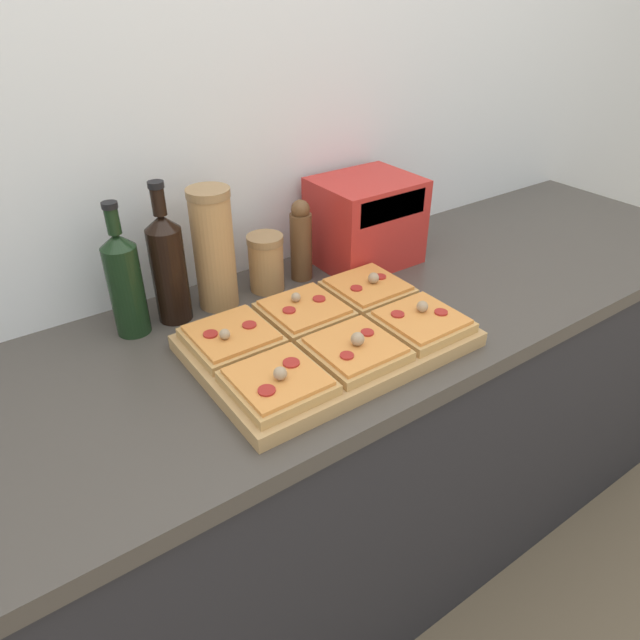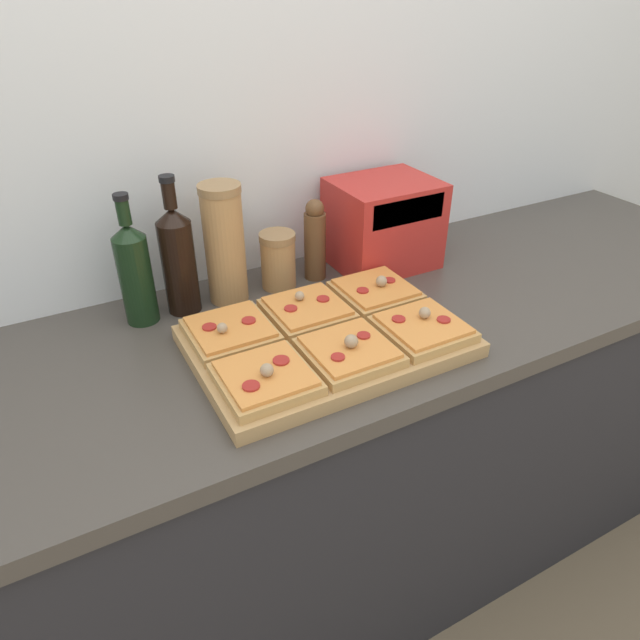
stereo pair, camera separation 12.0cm
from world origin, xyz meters
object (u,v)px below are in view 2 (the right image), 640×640
(wine_bottle, at_px, (178,259))
(cutting_board, at_px, (327,341))
(pepper_mill, at_px, (315,240))
(olive_oil_bottle, at_px, (135,272))
(grain_jar_tall, at_px, (225,244))
(grain_jar_short, at_px, (278,260))
(toaster_oven, at_px, (383,223))

(wine_bottle, bearing_deg, cutting_board, -54.03)
(pepper_mill, bearing_deg, olive_oil_bottle, 180.00)
(pepper_mill, bearing_deg, grain_jar_tall, 180.00)
(cutting_board, relative_size, olive_oil_bottle, 1.86)
(cutting_board, xyz_separation_m, grain_jar_short, (0.03, 0.30, 0.06))
(toaster_oven, bearing_deg, olive_oil_bottle, 178.93)
(wine_bottle, xyz_separation_m, toaster_oven, (0.54, -0.01, -0.02))
(cutting_board, relative_size, wine_bottle, 1.73)
(olive_oil_bottle, relative_size, pepper_mill, 1.42)
(wine_bottle, height_order, grain_jar_tall, wine_bottle)
(olive_oil_bottle, distance_m, wine_bottle, 0.10)
(wine_bottle, distance_m, toaster_oven, 0.54)
(olive_oil_bottle, distance_m, toaster_oven, 0.64)
(grain_jar_tall, relative_size, pepper_mill, 1.36)
(olive_oil_bottle, xyz_separation_m, toaster_oven, (0.64, -0.01, -0.01))
(cutting_board, distance_m, grain_jar_short, 0.30)
(grain_jar_tall, distance_m, pepper_mill, 0.24)
(toaster_oven, bearing_deg, cutting_board, -138.83)
(pepper_mill, bearing_deg, toaster_oven, -3.48)
(wine_bottle, bearing_deg, grain_jar_short, -0.00)
(toaster_oven, bearing_deg, pepper_mill, 176.52)
(pepper_mill, bearing_deg, wine_bottle, 180.00)
(grain_jar_tall, bearing_deg, toaster_oven, -1.58)
(olive_oil_bottle, relative_size, grain_jar_short, 2.10)
(cutting_board, height_order, olive_oil_bottle, olive_oil_bottle)
(olive_oil_bottle, distance_m, pepper_mill, 0.44)
(olive_oil_bottle, distance_m, grain_jar_tall, 0.21)
(wine_bottle, height_order, pepper_mill, wine_bottle)
(grain_jar_short, distance_m, pepper_mill, 0.11)
(olive_oil_bottle, xyz_separation_m, pepper_mill, (0.44, -0.00, -0.02))
(cutting_board, relative_size, grain_jar_short, 3.90)
(grain_jar_short, bearing_deg, olive_oil_bottle, 180.00)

